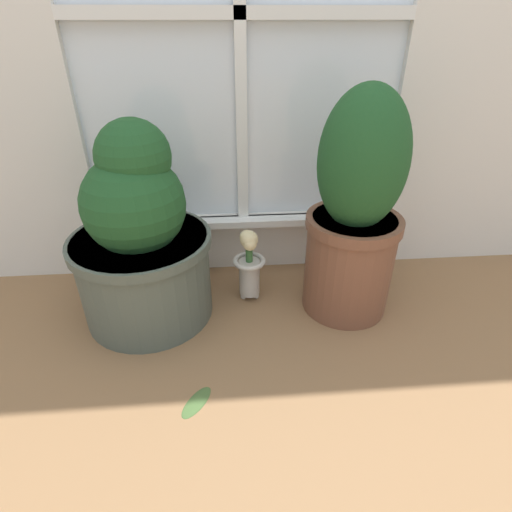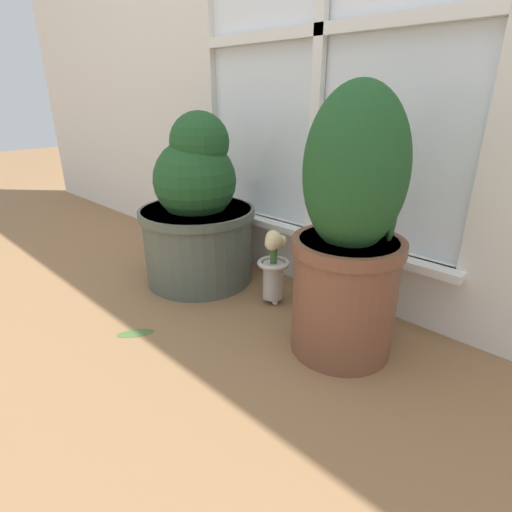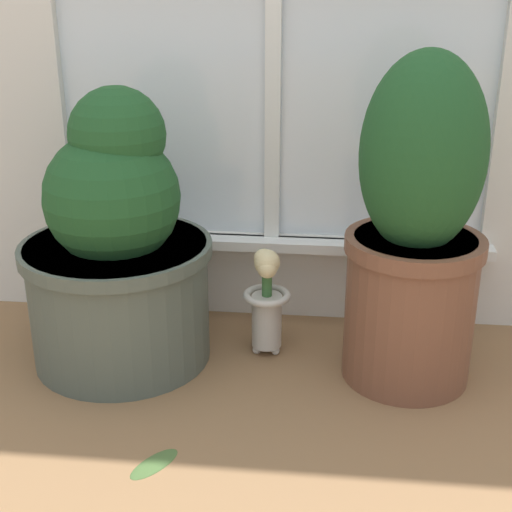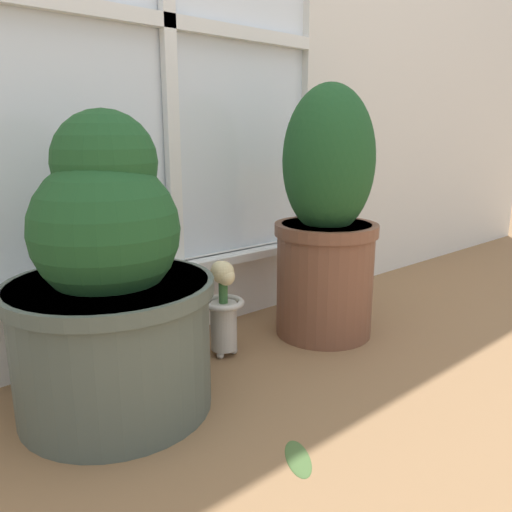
% 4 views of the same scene
% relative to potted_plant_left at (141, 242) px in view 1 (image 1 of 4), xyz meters
% --- Properties ---
extents(ground_plane, '(10.00, 10.00, 0.00)m').
position_rel_potted_plant_left_xyz_m(ground_plane, '(0.32, -0.33, -0.26)').
color(ground_plane, olive).
extents(potted_plant_left, '(0.42, 0.42, 0.62)m').
position_rel_potted_plant_left_xyz_m(potted_plant_left, '(0.00, 0.00, 0.00)').
color(potted_plant_left, '#4C564C').
rests_on(potted_plant_left, ground_plane).
extents(potted_plant_right, '(0.29, 0.29, 0.70)m').
position_rel_potted_plant_left_xyz_m(potted_plant_right, '(0.64, -0.01, 0.07)').
color(potted_plant_right, brown).
rests_on(potted_plant_right, ground_plane).
extents(flower_vase, '(0.11, 0.11, 0.26)m').
position_rel_potted_plant_left_xyz_m(flower_vase, '(0.33, 0.05, -0.12)').
color(flower_vase, '#BCB7AD').
rests_on(flower_vase, ground_plane).
extents(fallen_leaf, '(0.10, 0.12, 0.01)m').
position_rel_potted_plant_left_xyz_m(fallen_leaf, '(0.16, -0.38, -0.26)').
color(fallen_leaf, '#476633').
rests_on(fallen_leaf, ground_plane).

